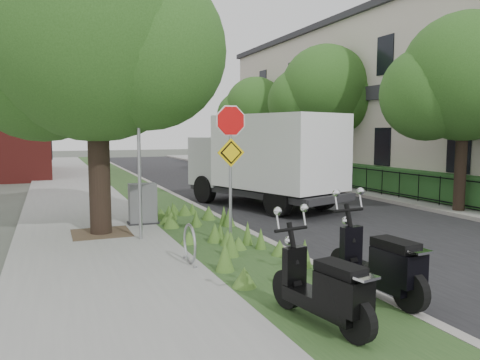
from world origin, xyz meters
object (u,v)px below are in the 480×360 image
object	(u,v)px
scooter_near	(330,296)
utility_cabinet	(143,204)
sign_assembly	(231,145)
box_truck	(266,156)
scooter_far	(385,270)

from	to	relation	value
scooter_near	utility_cabinet	xyz separation A→B (m)	(-0.90, 7.88, 0.09)
utility_cabinet	scooter_near	bearing A→B (deg)	-83.48
sign_assembly	box_truck	world-z (taller)	sign_assembly
box_truck	sign_assembly	bearing A→B (deg)	-123.06
scooter_far	box_truck	xyz separation A→B (m)	(2.42, 9.21, 1.19)
scooter_far	utility_cabinet	bearing A→B (deg)	106.84
sign_assembly	scooter_near	world-z (taller)	sign_assembly
sign_assembly	scooter_far	bearing A→B (deg)	-79.07
scooter_far	sign_assembly	bearing A→B (deg)	100.93
sign_assembly	scooter_near	size ratio (longest dim) A/B	1.72
sign_assembly	box_truck	distance (m)	5.96
sign_assembly	box_truck	size ratio (longest dim) A/B	0.50
scooter_near	box_truck	xyz separation A→B (m)	(3.74, 9.76, 1.22)
scooter_near	utility_cabinet	bearing A→B (deg)	96.52
scooter_near	utility_cabinet	size ratio (longest dim) A/B	1.71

